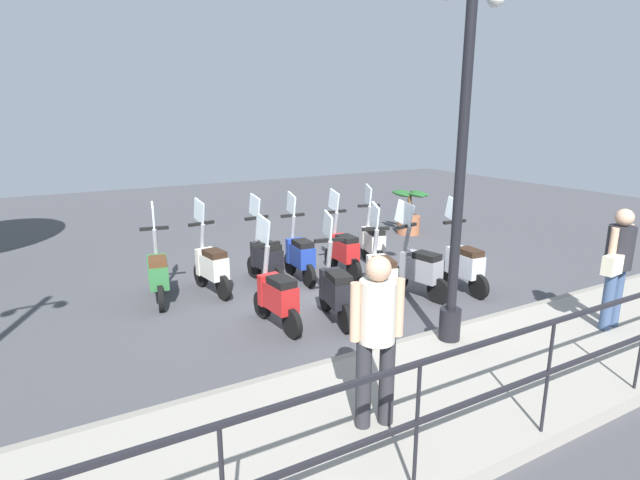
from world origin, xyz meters
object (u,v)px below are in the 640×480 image
at_px(potted_palm, 409,216).
at_px(scooter_far_3, 266,257).
at_px(lamp_post_near, 460,180).
at_px(pedestrian_with_bag, 618,260).
at_px(scooter_near_3, 335,289).
at_px(scooter_far_2, 299,254).
at_px(scooter_near_2, 381,273).
at_px(pedestrian_distant, 377,329).
at_px(scooter_far_4, 211,265).
at_px(scooter_near_1, 419,268).
at_px(scooter_far_0, 373,241).
at_px(scooter_near_4, 276,295).
at_px(scooter_near_0, 463,263).
at_px(scooter_far_1, 343,249).
at_px(scooter_far_5, 158,273).

xyz_separation_m(potted_palm, scooter_far_3, (-1.72, 4.56, 0.04)).
relative_size(lamp_post_near, pedestrian_with_bag, 2.81).
relative_size(scooter_near_3, scooter_far_2, 1.00).
xyz_separation_m(lamp_post_near, pedestrian_with_bag, (-0.78, -2.06, -1.06)).
bearing_deg(potted_palm, scooter_near_3, 130.34).
height_order(scooter_near_3, scooter_far_2, same).
bearing_deg(scooter_near_2, potted_palm, -28.17).
bearing_deg(pedestrian_distant, scooter_far_4, -164.21).
height_order(scooter_near_1, scooter_far_2, same).
bearing_deg(scooter_near_1, scooter_far_0, -24.11).
bearing_deg(scooter_near_4, scooter_near_1, -95.64).
bearing_deg(pedestrian_distant, pedestrian_with_bag, 107.32).
bearing_deg(scooter_near_0, scooter_far_3, 58.96).
distance_m(scooter_near_2, scooter_near_3, 1.01).
xyz_separation_m(scooter_near_2, scooter_far_1, (1.50, -0.24, 0.00)).
height_order(scooter_near_2, scooter_far_1, same).
bearing_deg(pedestrian_distant, scooter_far_2, 175.79).
bearing_deg(scooter_far_1, scooter_near_1, -162.43).
height_order(potted_palm, scooter_near_3, scooter_near_3).
height_order(lamp_post_near, scooter_near_4, lamp_post_near).
bearing_deg(lamp_post_near, scooter_far_4, 29.39).
height_order(scooter_far_4, scooter_far_5, same).
relative_size(scooter_near_1, scooter_near_3, 1.00).
height_order(scooter_near_2, scooter_far_5, same).
bearing_deg(scooter_far_0, scooter_far_4, 106.41).
height_order(scooter_far_2, scooter_far_4, same).
relative_size(potted_palm, scooter_far_2, 0.69).
height_order(pedestrian_with_bag, scooter_far_0, pedestrian_with_bag).
bearing_deg(scooter_near_2, scooter_far_2, 37.04).
xyz_separation_m(scooter_near_1, scooter_far_3, (1.78, 1.89, 0.00)).
distance_m(scooter_far_4, scooter_far_5, 0.84).
bearing_deg(lamp_post_near, scooter_near_0, -48.76).
bearing_deg(scooter_near_0, scooter_far_4, 66.53).
distance_m(potted_palm, scooter_far_0, 2.86).
bearing_deg(potted_palm, scooter_far_3, 110.64).
xyz_separation_m(pedestrian_distant, scooter_far_0, (4.43, -3.12, -0.60)).
bearing_deg(scooter_near_4, scooter_far_2, -41.27).
relative_size(pedestrian_with_bag, scooter_far_2, 1.03).
bearing_deg(scooter_near_0, scooter_near_1, 83.88).
distance_m(scooter_near_3, scooter_far_3, 1.98).
xyz_separation_m(pedestrian_with_bag, scooter_far_4, (4.24, 4.01, -0.60)).
relative_size(pedestrian_with_bag, scooter_far_0, 1.03).
xyz_separation_m(scooter_near_2, scooter_far_3, (1.71, 1.20, 0.00)).
bearing_deg(pedestrian_with_bag, scooter_near_3, 45.18).
relative_size(potted_palm, scooter_near_2, 0.69).
distance_m(potted_palm, scooter_near_1, 4.40).
relative_size(scooter_near_0, scooter_near_3, 1.00).
bearing_deg(scooter_far_5, potted_palm, -65.41).
xyz_separation_m(potted_palm, scooter_far_4, (-1.70, 5.52, 0.04)).
distance_m(potted_palm, scooter_far_5, 6.58).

